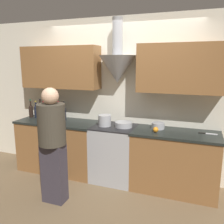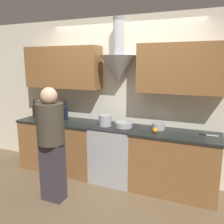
# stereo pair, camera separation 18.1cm
# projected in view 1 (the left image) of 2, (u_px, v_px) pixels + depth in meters

# --- Properties ---
(ground_plane) EXTENTS (12.00, 12.00, 0.00)m
(ground_plane) POSITION_uv_depth(u_px,v_px,m) (107.00, 188.00, 3.64)
(ground_plane) COLOR brown
(wall_back) EXTENTS (8.40, 0.57, 2.60)m
(wall_back) POSITION_uv_depth(u_px,v_px,m) (118.00, 88.00, 3.87)
(wall_back) COLOR silver
(wall_back) RESTS_ON ground_plane
(counter_left) EXTENTS (1.42, 0.62, 0.90)m
(counter_left) POSITION_uv_depth(u_px,v_px,m) (59.00, 145.00, 4.18)
(counter_left) COLOR brown
(counter_left) RESTS_ON ground_plane
(counter_right) EXTENTS (1.25, 0.62, 0.90)m
(counter_right) POSITION_uv_depth(u_px,v_px,m) (174.00, 161.00, 3.50)
(counter_right) COLOR brown
(counter_right) RESTS_ON ground_plane
(stove_range) EXTENTS (0.67, 0.60, 0.90)m
(stove_range) POSITION_uv_depth(u_px,v_px,m) (114.00, 153.00, 3.83)
(stove_range) COLOR #A8AAAF
(stove_range) RESTS_ON ground_plane
(wine_bottle_0) EXTENTS (0.08, 0.08, 0.33)m
(wine_bottle_0) POSITION_uv_depth(u_px,v_px,m) (31.00, 110.00, 4.34)
(wine_bottle_0) COLOR black
(wine_bottle_0) RESTS_ON counter_left
(wine_bottle_1) EXTENTS (0.07, 0.07, 0.31)m
(wine_bottle_1) POSITION_uv_depth(u_px,v_px,m) (36.00, 111.00, 4.31)
(wine_bottle_1) COLOR black
(wine_bottle_1) RESTS_ON counter_left
(wine_bottle_2) EXTENTS (0.08, 0.08, 0.35)m
(wine_bottle_2) POSITION_uv_depth(u_px,v_px,m) (40.00, 110.00, 4.27)
(wine_bottle_2) COLOR black
(wine_bottle_2) RESTS_ON counter_left
(wine_bottle_3) EXTENTS (0.08, 0.08, 0.32)m
(wine_bottle_3) POSITION_uv_depth(u_px,v_px,m) (44.00, 112.00, 4.23)
(wine_bottle_3) COLOR black
(wine_bottle_3) RESTS_ON counter_left
(wine_bottle_4) EXTENTS (0.08, 0.08, 0.35)m
(wine_bottle_4) POSITION_uv_depth(u_px,v_px,m) (49.00, 111.00, 4.20)
(wine_bottle_4) COLOR black
(wine_bottle_4) RESTS_ON counter_left
(wine_bottle_5) EXTENTS (0.07, 0.07, 0.32)m
(wine_bottle_5) POSITION_uv_depth(u_px,v_px,m) (54.00, 112.00, 4.17)
(wine_bottle_5) COLOR black
(wine_bottle_5) RESTS_ON counter_left
(wine_bottle_6) EXTENTS (0.07, 0.07, 0.33)m
(wine_bottle_6) POSITION_uv_depth(u_px,v_px,m) (59.00, 113.00, 4.12)
(wine_bottle_6) COLOR black
(wine_bottle_6) RESTS_ON counter_left
(wine_bottle_7) EXTENTS (0.07, 0.07, 0.33)m
(wine_bottle_7) POSITION_uv_depth(u_px,v_px,m) (64.00, 113.00, 4.10)
(wine_bottle_7) COLOR black
(wine_bottle_7) RESTS_ON counter_left
(stock_pot) EXTENTS (0.20, 0.20, 0.18)m
(stock_pot) POSITION_uv_depth(u_px,v_px,m) (105.00, 120.00, 3.75)
(stock_pot) COLOR #A8AAAF
(stock_pot) RESTS_ON stove_range
(mixing_bowl) EXTENTS (0.27, 0.27, 0.08)m
(mixing_bowl) POSITION_uv_depth(u_px,v_px,m) (124.00, 124.00, 3.69)
(mixing_bowl) COLOR #A8AAAF
(mixing_bowl) RESTS_ON stove_range
(orange_fruit) EXTENTS (0.08, 0.08, 0.08)m
(orange_fruit) POSITION_uv_depth(u_px,v_px,m) (156.00, 130.00, 3.41)
(orange_fruit) COLOR orange
(orange_fruit) RESTS_ON counter_right
(saucepan) EXTENTS (0.20, 0.20, 0.09)m
(saucepan) POSITION_uv_depth(u_px,v_px,m) (158.00, 126.00, 3.60)
(saucepan) COLOR #A8AAAF
(saucepan) RESTS_ON counter_right
(chefs_knife) EXTENTS (0.25, 0.04, 0.01)m
(chefs_knife) POSITION_uv_depth(u_px,v_px,m) (208.00, 134.00, 3.33)
(chefs_knife) COLOR silver
(chefs_knife) RESTS_ON counter_right
(person_foreground_left) EXTENTS (0.36, 0.36, 1.57)m
(person_foreground_left) POSITION_uv_depth(u_px,v_px,m) (52.00, 141.00, 3.13)
(person_foreground_left) COLOR #38333D
(person_foreground_left) RESTS_ON ground_plane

